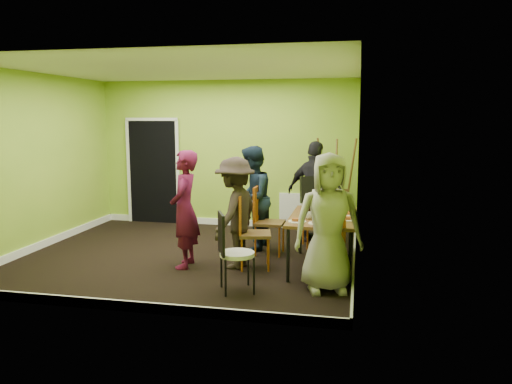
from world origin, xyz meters
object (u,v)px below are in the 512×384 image
thermos (327,208)px  person_front_end (328,223)px  orange_bottle (322,210)px  chair_front_end (330,248)px  person_standing (185,209)px  blue_bottle (338,215)px  dining_table (323,220)px  chair_back_end (315,197)px  person_left_far (251,198)px  person_left_near (235,213)px  chair_bentwood (231,248)px  chair_left_near (249,227)px  person_back_end (315,192)px  easel (336,188)px  chair_left_far (264,216)px

thermos → person_front_end: person_front_end is taller
orange_bottle → person_front_end: bearing=-82.1°
thermos → orange_bottle: size_ratio=2.37×
chair_front_end → person_standing: 2.10m
blue_bottle → person_standing: 2.13m
dining_table → chair_back_end: (-0.23, 1.33, 0.11)m
person_left_far → person_left_near: 0.97m
dining_table → chair_bentwood: (-1.01, -1.16, -0.16)m
chair_left_near → person_back_end: 1.88m
easel → orange_bottle: 1.79m
dining_table → chair_left_far: size_ratio=1.43×
chair_back_end → person_standing: size_ratio=0.68×
person_left_near → person_back_end: person_back_end is taller
person_standing → person_left_near: person_standing is taller
dining_table → chair_left_near: (-1.01, -0.19, -0.11)m
chair_left_near → chair_left_far: bearing=162.8°
person_front_end → easel: bearing=77.4°
chair_bentwood → person_front_end: size_ratio=0.58×
chair_bentwood → orange_bottle: (0.98, 1.41, 0.25)m
chair_front_end → person_front_end: person_front_end is taller
chair_bentwood → orange_bottle: 1.73m
blue_bottle → person_left_near: size_ratio=0.13×
chair_left_far → blue_bottle: chair_left_far is taller
chair_left_far → person_left_near: size_ratio=0.67×
chair_left_far → chair_back_end: (0.72, 0.74, 0.21)m
chair_front_end → chair_bentwood: bearing=178.6°
blue_bottle → person_standing: bearing=178.1°
easel → person_left_near: (-1.29, -2.21, -0.08)m
orange_bottle → person_left_near: size_ratio=0.05×
chair_left_far → person_back_end: (0.71, 0.91, 0.26)m
chair_left_near → person_front_end: 1.36m
person_standing → chair_left_far: bearing=126.1°
chair_front_end → thermos: (-0.09, 0.75, 0.37)m
person_left_far → person_left_near: size_ratio=1.06×
dining_table → person_front_end: person_front_end is taller
chair_back_end → orange_bottle: bearing=83.5°
person_left_near → person_front_end: person_front_end is taller
dining_table → chair_front_end: 0.72m
blue_bottle → person_standing: size_ratio=0.12×
chair_back_end → person_left_far: person_left_far is taller
person_left_near → thermos: bearing=113.1°
thermos → person_back_end: bearing=101.3°
chair_left_far → chair_left_near: (-0.07, -0.78, -0.00)m
person_back_end → person_front_end: 2.43m
blue_bottle → chair_back_end: bearing=104.7°
easel → person_left_far: easel is taller
person_left_far → thermos: bearing=64.2°
chair_bentwood → easel: 3.39m
chair_front_end → chair_back_end: bearing=75.9°
chair_left_near → person_left_far: 1.02m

